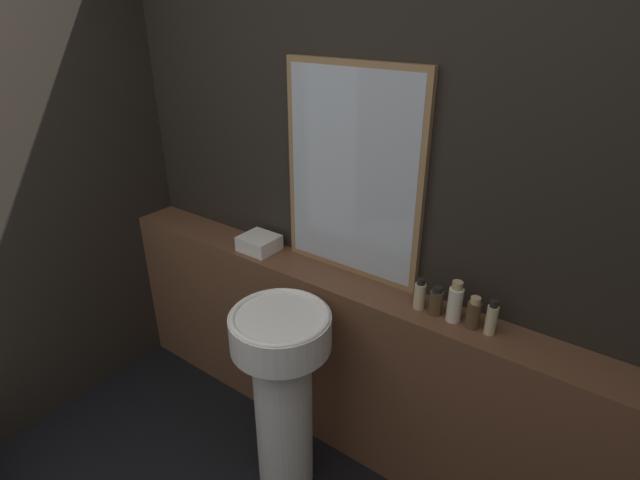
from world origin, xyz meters
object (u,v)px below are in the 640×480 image
(conditioner_bottle, at_px, (436,301))
(hand_soap_bottle, at_px, (491,318))
(shampoo_bottle, at_px, (420,295))
(lotion_bottle, at_px, (455,303))
(pedestal_sink, at_px, (283,385))
(mirror, at_px, (352,175))
(towel_stack, at_px, (259,243))
(body_wash_bottle, at_px, (473,313))

(conditioner_bottle, bearing_deg, hand_soap_bottle, 0.00)
(shampoo_bottle, distance_m, lotion_bottle, 0.14)
(hand_soap_bottle, bearing_deg, pedestal_sink, -151.55)
(conditioner_bottle, bearing_deg, lotion_bottle, 0.00)
(mirror, height_order, lotion_bottle, mirror)
(lotion_bottle, bearing_deg, towel_stack, 180.00)
(towel_stack, height_order, hand_soap_bottle, hand_soap_bottle)
(mirror, bearing_deg, lotion_bottle, -9.74)
(body_wash_bottle, bearing_deg, mirror, 171.43)
(lotion_bottle, height_order, hand_soap_bottle, lotion_bottle)
(conditioner_bottle, xyz_separation_m, hand_soap_bottle, (0.21, 0.00, 0.01))
(pedestal_sink, xyz_separation_m, mirror, (0.02, 0.46, 0.80))
(mirror, distance_m, shampoo_bottle, 0.56)
(shampoo_bottle, xyz_separation_m, body_wash_bottle, (0.22, 0.00, -0.00))
(conditioner_bottle, height_order, body_wash_bottle, body_wash_bottle)
(mirror, bearing_deg, conditioner_bottle, -11.28)
(towel_stack, xyz_separation_m, hand_soap_bottle, (1.14, 0.00, 0.03))
(shampoo_bottle, bearing_deg, lotion_bottle, 0.00)
(shampoo_bottle, height_order, conditioner_bottle, shampoo_bottle)
(pedestal_sink, relative_size, mirror, 1.00)
(mirror, relative_size, lotion_bottle, 5.35)
(mirror, bearing_deg, body_wash_bottle, -8.57)
(mirror, height_order, body_wash_bottle, mirror)
(conditioner_bottle, height_order, hand_soap_bottle, hand_soap_bottle)
(shampoo_bottle, bearing_deg, towel_stack, 180.00)
(mirror, distance_m, body_wash_bottle, 0.73)
(towel_stack, bearing_deg, lotion_bottle, 0.00)
(pedestal_sink, height_order, lotion_bottle, lotion_bottle)
(pedestal_sink, distance_m, body_wash_bottle, 0.83)
(shampoo_bottle, relative_size, conditioner_bottle, 1.10)
(lotion_bottle, bearing_deg, body_wash_bottle, 0.00)
(pedestal_sink, xyz_separation_m, shampoo_bottle, (0.40, 0.37, 0.41))
(hand_soap_bottle, bearing_deg, conditioner_bottle, -180.00)
(conditioner_bottle, xyz_separation_m, body_wash_bottle, (0.15, 0.00, 0.00))
(pedestal_sink, height_order, hand_soap_bottle, hand_soap_bottle)
(mirror, height_order, shampoo_bottle, mirror)
(shampoo_bottle, xyz_separation_m, hand_soap_bottle, (0.28, 0.00, 0.00))
(pedestal_sink, bearing_deg, towel_stack, 140.32)
(towel_stack, height_order, body_wash_bottle, body_wash_bottle)
(pedestal_sink, bearing_deg, shampoo_bottle, 42.68)
(shampoo_bottle, relative_size, lotion_bottle, 0.78)
(pedestal_sink, xyz_separation_m, lotion_bottle, (0.55, 0.37, 0.42))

